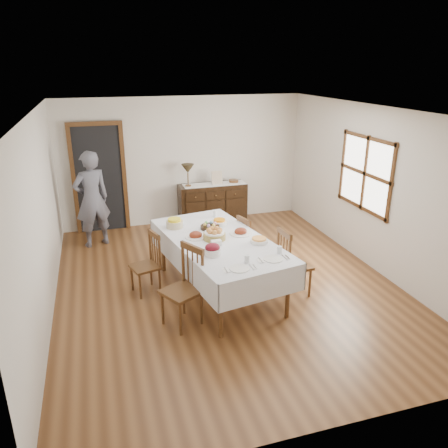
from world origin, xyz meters
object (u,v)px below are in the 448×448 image
object	(u,v)px
chair_left_far	(148,263)
dining_table	(219,245)
chair_left_near	(185,286)
table_lamp	(188,169)
chair_right_near	(292,262)
person	(91,196)
sideboard	(212,204)
chair_right_far	(250,244)

from	to	relation	value
chair_left_far	dining_table	bearing A→B (deg)	55.61
chair_left_near	chair_left_far	world-z (taller)	chair_left_near
chair_left_near	table_lamp	bearing A→B (deg)	138.26
chair_right_near	person	size ratio (longest dim) A/B	0.54
dining_table	chair_left_near	world-z (taller)	chair_left_near
chair_left_near	chair_right_near	world-z (taller)	chair_left_near
chair_left_near	sideboard	world-z (taller)	chair_left_near
dining_table	chair_right_near	world-z (taller)	chair_right_near
chair_right_near	table_lamp	xyz separation A→B (m)	(-0.80, 3.26, 0.68)
chair_right_near	chair_right_far	world-z (taller)	chair_right_near
chair_left_far	chair_right_far	size ratio (longest dim) A/B	0.98
chair_left_far	person	distance (m)	2.23
sideboard	table_lamp	world-z (taller)	table_lamp
chair_left_near	table_lamp	distance (m)	3.72
chair_left_far	sideboard	xyz separation A→B (m)	(1.69, 2.60, -0.04)
chair_left_near	table_lamp	size ratio (longest dim) A/B	2.30
chair_right_far	person	xyz separation A→B (m)	(-2.38, 1.84, 0.47)
chair_right_near	person	xyz separation A→B (m)	(-2.69, 2.74, 0.43)
dining_table	person	xyz separation A→B (m)	(-1.71, 2.38, 0.20)
sideboard	table_lamp	distance (m)	0.93
dining_table	sideboard	bearing A→B (deg)	66.27
dining_table	person	bearing A→B (deg)	115.37
dining_table	chair_left_near	bearing A→B (deg)	-144.62
dining_table	chair_left_far	world-z (taller)	chair_left_far
chair_left_far	table_lamp	xyz separation A→B (m)	(1.18, 2.58, 0.73)
chair_right_far	sideboard	bearing A→B (deg)	-15.38
chair_left_far	chair_right_far	xyz separation A→B (m)	(1.66, 0.22, 0.01)
chair_left_far	chair_right_near	world-z (taller)	chair_right_near
table_lamp	chair_left_near	bearing A→B (deg)	-103.12
chair_left_far	table_lamp	distance (m)	2.93
chair_left_near	person	distance (m)	3.25
sideboard	chair_left_far	bearing A→B (deg)	-123.04
chair_left_near	person	size ratio (longest dim) A/B	0.56
dining_table	sideboard	size ratio (longest dim) A/B	1.88
chair_left_near	chair_right_far	xyz separation A→B (m)	(1.32, 1.20, -0.06)
chair_left_near	chair_right_near	size ratio (longest dim) A/B	1.04
chair_left_far	chair_right_far	world-z (taller)	chair_right_far
table_lamp	person	bearing A→B (deg)	-164.68
person	table_lamp	size ratio (longest dim) A/B	4.12
chair_left_near	chair_left_far	size ratio (longest dim) A/B	1.15
dining_table	chair_right_far	size ratio (longest dim) A/B	2.82
chair_right_near	person	distance (m)	3.87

